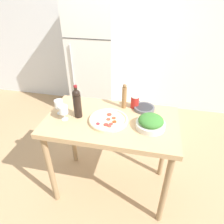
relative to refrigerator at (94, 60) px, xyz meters
name	(u,v)px	position (x,y,z in m)	size (l,w,h in m)	color
ground_plane	(111,185)	(0.63, -1.59, -0.93)	(14.00, 14.00, 0.00)	tan
wall_back	(137,34)	(0.63, 0.36, 0.37)	(6.40, 0.08, 2.60)	silver
refrigerator	(94,60)	(0.00, 0.00, 0.00)	(0.72, 0.65, 1.87)	silver
prep_counter	(111,130)	(0.63, -1.59, -0.11)	(1.22, 0.70, 0.95)	tan
wine_bottle	(77,103)	(0.32, -1.61, 0.16)	(0.07, 0.07, 0.32)	black
wine_glass_near	(64,110)	(0.22, -1.68, 0.11)	(0.08, 0.08, 0.14)	silver
wine_glass_far	(59,105)	(0.13, -1.60, 0.11)	(0.08, 0.08, 0.14)	silver
pepper_mill	(124,97)	(0.71, -1.36, 0.14)	(0.05, 0.05, 0.26)	olive
salad_bowl	(151,123)	(0.99, -1.64, 0.07)	(0.25, 0.25, 0.12)	silver
homemade_pizza	(109,120)	(0.62, -1.63, 0.03)	(0.36, 0.36, 0.03)	beige
salt_canister	(135,102)	(0.82, -1.34, 0.08)	(0.08, 0.08, 0.13)	#B2231E
cast_iron_skillet	(144,108)	(0.92, -1.36, 0.03)	(0.24, 0.29, 0.03)	#56565B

